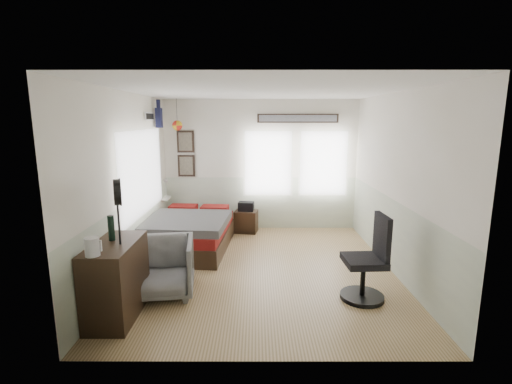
{
  "coord_description": "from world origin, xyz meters",
  "views": [
    {
      "loc": [
        -0.1,
        -5.45,
        2.3
      ],
      "look_at": [
        -0.1,
        0.4,
        1.15
      ],
      "focal_mm": 26.0,
      "sensor_mm": 36.0,
      "label": 1
    }
  ],
  "objects_px": {
    "nightstand": "(246,221)",
    "task_chair": "(368,265)",
    "bed": "(189,233)",
    "armchair": "(162,267)",
    "dresser": "(117,280)"
  },
  "relations": [
    {
      "from": "dresser",
      "to": "nightstand",
      "type": "distance_m",
      "value": 3.63
    },
    {
      "from": "dresser",
      "to": "armchair",
      "type": "xyz_separation_m",
      "value": [
        0.4,
        0.54,
        -0.07
      ]
    },
    {
      "from": "dresser",
      "to": "task_chair",
      "type": "xyz_separation_m",
      "value": [
        3.09,
        0.41,
        0.01
      ]
    },
    {
      "from": "bed",
      "to": "dresser",
      "type": "distance_m",
      "value": 2.36
    },
    {
      "from": "armchair",
      "to": "task_chair",
      "type": "distance_m",
      "value": 2.69
    },
    {
      "from": "dresser",
      "to": "nightstand",
      "type": "height_order",
      "value": "dresser"
    },
    {
      "from": "nightstand",
      "to": "armchair",
      "type": "bearing_deg",
      "value": -100.51
    },
    {
      "from": "task_chair",
      "to": "nightstand",
      "type": "bearing_deg",
      "value": 116.85
    },
    {
      "from": "bed",
      "to": "nightstand",
      "type": "bearing_deg",
      "value": 50.2
    },
    {
      "from": "bed",
      "to": "armchair",
      "type": "xyz_separation_m",
      "value": [
        -0.04,
        -1.77,
        0.08
      ]
    },
    {
      "from": "bed",
      "to": "dresser",
      "type": "height_order",
      "value": "dresser"
    },
    {
      "from": "bed",
      "to": "task_chair",
      "type": "xyz_separation_m",
      "value": [
        2.65,
        -1.9,
        0.16
      ]
    },
    {
      "from": "nightstand",
      "to": "bed",
      "type": "bearing_deg",
      "value": -124.53
    },
    {
      "from": "bed",
      "to": "task_chair",
      "type": "distance_m",
      "value": 3.26
    },
    {
      "from": "nightstand",
      "to": "task_chair",
      "type": "height_order",
      "value": "task_chair"
    }
  ]
}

